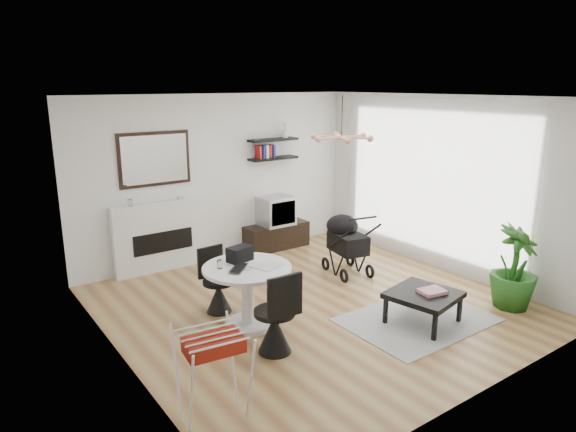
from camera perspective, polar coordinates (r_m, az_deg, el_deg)
floor at (r=6.93m, az=2.74°, el=-9.82°), size 5.00×5.00×0.00m
ceiling at (r=6.32m, az=3.04°, el=13.09°), size 5.00×5.00×0.00m
wall_back at (r=8.55m, az=-7.59°, el=4.27°), size 5.00×0.00×5.00m
wall_left at (r=5.36m, az=-18.60°, el=-2.59°), size 0.00×5.00×5.00m
wall_right at (r=8.25m, az=16.67°, el=3.41°), size 0.00×5.00×5.00m
sheer_curtain at (r=8.29m, az=15.15°, el=3.57°), size 0.04×3.60×2.60m
fireplace at (r=8.19m, az=-13.98°, el=-1.28°), size 1.50×0.17×2.16m
shelf_lower at (r=8.90m, az=-1.65°, el=6.42°), size 0.90×0.25×0.04m
shelf_upper at (r=8.86m, az=-1.67°, el=8.47°), size 0.90×0.25×0.04m
pendant_lamp at (r=7.03m, az=5.96°, el=8.69°), size 0.90×0.90×0.10m
tv_console at (r=9.13m, az=-1.29°, el=-2.24°), size 1.18×0.41×0.44m
crt_tv at (r=8.99m, az=-1.39°, el=0.62°), size 0.58×0.50×0.50m
dining_table at (r=6.17m, az=-4.52°, el=-7.90°), size 1.06×1.06×0.77m
laptop at (r=5.96m, az=-5.07°, el=-5.88°), size 0.40×0.39×0.03m
black_bag at (r=6.24m, az=-5.38°, el=-4.20°), size 0.33×0.24×0.18m
newspaper at (r=6.07m, az=-2.25°, el=-5.52°), size 0.39×0.36×0.01m
drinking_glass at (r=6.03m, az=-7.59°, el=-5.32°), size 0.06×0.06×0.10m
chair_far at (r=6.70m, az=-7.79°, el=-8.36°), size 0.40×0.41×0.84m
chair_near at (r=5.68m, az=-1.39°, el=-12.22°), size 0.45×0.46×0.95m
drying_rack at (r=4.65m, az=-8.32°, el=-17.03°), size 0.62×0.59×0.84m
stroller at (r=7.96m, az=6.46°, el=-3.29°), size 0.64×0.88×1.01m
rug at (r=6.71m, az=14.14°, el=-11.11°), size 1.79×1.29×0.01m
coffee_table at (r=6.51m, az=14.84°, el=-8.58°), size 0.90×0.90×0.39m
magazines at (r=6.50m, az=15.71°, el=-8.06°), size 0.34×0.28×0.04m
potted_plant at (r=7.28m, az=23.88°, el=-5.26°), size 0.68×0.68×1.09m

